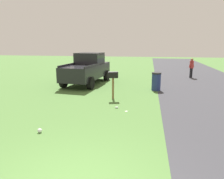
{
  "coord_description": "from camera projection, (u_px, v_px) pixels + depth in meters",
  "views": [
    {
      "loc": [
        -3.42,
        -1.39,
        2.79
      ],
      "look_at": [
        4.07,
        -0.09,
        1.12
      ],
      "focal_mm": 34.44,
      "sensor_mm": 36.0,
      "label": 1
    }
  ],
  "objects": [
    {
      "name": "litter_can_near_hydrant",
      "position": [
        117.0,
        108.0,
        9.28
      ],
      "size": [
        0.08,
        0.13,
        0.07
      ],
      "primitive_type": "cylinder",
      "rotation": [
        0.0,
        1.57,
        1.72
      ],
      "color": "silver",
      "rests_on": "ground"
    },
    {
      "name": "trash_bin",
      "position": [
        156.0,
        81.0,
        12.65
      ],
      "size": [
        0.55,
        0.55,
        1.07
      ],
      "color": "navy",
      "rests_on": "ground"
    },
    {
      "name": "litter_bag_by_mailbox",
      "position": [
        40.0,
        131.0,
        6.77
      ],
      "size": [
        0.14,
        0.14,
        0.14
      ],
      "primitive_type": "sphere",
      "color": "silver",
      "rests_on": "ground"
    },
    {
      "name": "litter_wrapper_midfield_b",
      "position": [
        126.0,
        111.0,
        8.89
      ],
      "size": [
        0.15,
        0.14,
        0.01
      ],
      "primitive_type": "cube",
      "rotation": [
        0.0,
        0.0,
        2.48
      ],
      "color": "silver",
      "rests_on": "ground"
    },
    {
      "name": "pickup_truck",
      "position": [
        88.0,
        68.0,
        14.72
      ],
      "size": [
        5.01,
        2.5,
        2.09
      ],
      "rotation": [
        0.0,
        0.0,
        -0.11
      ],
      "color": "black",
      "rests_on": "ground"
    },
    {
      "name": "pedestrian",
      "position": [
        192.0,
        67.0,
        17.09
      ],
      "size": [
        0.38,
        0.45,
        1.57
      ],
      "rotation": [
        0.0,
        0.0,
        0.8
      ],
      "color": "black",
      "rests_on": "ground"
    },
    {
      "name": "mailbox",
      "position": [
        113.0,
        77.0,
        10.58
      ],
      "size": [
        0.32,
        0.52,
        1.4
      ],
      "rotation": [
        0.0,
        0.0,
        0.25
      ],
      "color": "brown",
      "rests_on": "ground"
    }
  ]
}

